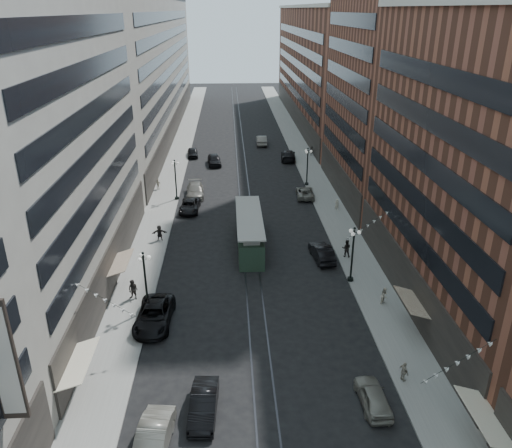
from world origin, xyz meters
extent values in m
plane|color=black|center=(0.00, 60.00, 0.00)|extent=(220.00, 220.00, 0.00)
cube|color=gray|center=(-11.00, 70.00, 0.07)|extent=(4.00, 180.00, 0.15)
cube|color=gray|center=(11.00, 70.00, 0.07)|extent=(4.00, 180.00, 0.15)
cube|color=#2D2D33|center=(-0.70, 70.00, 0.01)|extent=(0.12, 180.00, 0.02)
cube|color=#2D2D33|center=(0.70, 70.00, 0.01)|extent=(0.12, 180.00, 0.02)
cube|color=#9C988A|center=(-17.00, 33.00, 14.00)|extent=(8.00, 36.00, 28.00)
cube|color=#9C988A|center=(-17.00, 96.00, 13.00)|extent=(8.00, 90.00, 26.00)
cube|color=brown|center=(17.00, 28.00, 12.00)|extent=(8.00, 30.00, 24.00)
cube|color=brown|center=(17.00, 56.00, 21.00)|extent=(8.00, 26.00, 42.00)
cube|color=brown|center=(17.00, 105.00, 12.00)|extent=(8.00, 72.00, 24.00)
cylinder|color=black|center=(-9.20, 28.00, 0.30)|extent=(0.56, 0.56, 0.30)
cylinder|color=black|center=(-9.20, 28.00, 2.75)|extent=(0.18, 0.18, 5.20)
sphere|color=black|center=(-9.20, 28.00, 5.55)|extent=(0.24, 0.24, 0.24)
sphere|color=white|center=(-8.75, 28.00, 5.15)|extent=(0.36, 0.36, 0.36)
sphere|color=white|center=(-9.42, 28.39, 5.15)|extent=(0.36, 0.36, 0.36)
sphere|color=white|center=(-9.42, 27.61, 5.15)|extent=(0.36, 0.36, 0.36)
cylinder|color=black|center=(-9.20, 55.00, 0.30)|extent=(0.56, 0.56, 0.30)
cylinder|color=black|center=(-9.20, 55.00, 2.75)|extent=(0.18, 0.18, 5.20)
sphere|color=black|center=(-9.20, 55.00, 5.55)|extent=(0.24, 0.24, 0.24)
sphere|color=white|center=(-8.75, 55.00, 5.15)|extent=(0.36, 0.36, 0.36)
sphere|color=white|center=(-9.42, 55.39, 5.15)|extent=(0.36, 0.36, 0.36)
sphere|color=white|center=(-9.42, 54.61, 5.15)|extent=(0.36, 0.36, 0.36)
cylinder|color=black|center=(9.20, 32.00, 0.30)|extent=(0.56, 0.56, 0.30)
cylinder|color=black|center=(9.20, 32.00, 2.75)|extent=(0.18, 0.18, 5.20)
sphere|color=black|center=(9.20, 32.00, 5.55)|extent=(0.24, 0.24, 0.24)
sphere|color=white|center=(9.65, 32.00, 5.15)|extent=(0.36, 0.36, 0.36)
sphere|color=white|center=(8.97, 32.39, 5.15)|extent=(0.36, 0.36, 0.36)
sphere|color=white|center=(8.97, 31.61, 5.15)|extent=(0.36, 0.36, 0.36)
cylinder|color=black|center=(9.20, 60.00, 0.30)|extent=(0.56, 0.56, 0.30)
cylinder|color=black|center=(9.20, 60.00, 2.75)|extent=(0.18, 0.18, 5.20)
sphere|color=black|center=(9.20, 60.00, 5.55)|extent=(0.24, 0.24, 0.24)
sphere|color=white|center=(9.65, 60.00, 5.15)|extent=(0.36, 0.36, 0.36)
sphere|color=white|center=(8.97, 60.39, 5.15)|extent=(0.36, 0.36, 0.36)
sphere|color=white|center=(8.97, 59.61, 5.15)|extent=(0.36, 0.36, 0.36)
cube|color=#273D2C|center=(0.00, 40.51, 1.32)|extent=(2.55, 12.22, 2.65)
cube|color=gray|center=(0.00, 40.51, 2.95)|extent=(1.63, 11.20, 0.61)
cube|color=gray|center=(0.00, 40.51, 3.36)|extent=(2.75, 12.42, 0.15)
cylinder|color=black|center=(0.00, 35.93, 0.36)|extent=(2.34, 0.71, 0.71)
cylinder|color=black|center=(0.00, 45.09, 0.36)|extent=(2.34, 0.71, 0.71)
imported|color=slate|center=(-6.80, 13.13, 0.83)|extent=(2.31, 5.20, 1.66)
imported|color=black|center=(-8.40, 26.08, 0.84)|extent=(3.04, 6.15, 1.68)
imported|color=gray|center=(6.99, 16.06, 0.72)|extent=(1.82, 4.27, 1.44)
imported|color=black|center=(-3.96, 15.92, 0.77)|extent=(1.91, 4.78, 1.55)
imported|color=black|center=(-10.70, 29.81, 1.08)|extent=(1.02, 0.78, 1.87)
imported|color=#9F9684|center=(9.67, 18.11, 0.91)|extent=(0.67, 0.97, 1.51)
imported|color=black|center=(-7.18, 50.88, 0.71)|extent=(2.63, 5.21, 1.41)
imported|color=#67635B|center=(-6.80, 56.52, 0.82)|extent=(2.59, 5.76, 1.64)
imported|color=black|center=(-8.40, 76.52, 0.75)|extent=(2.13, 4.51, 1.49)
imported|color=black|center=(7.29, 36.72, 0.80)|extent=(2.23, 5.01, 1.60)
imported|color=slate|center=(8.25, 55.19, 0.69)|extent=(2.60, 5.09, 1.37)
imported|color=black|center=(8.03, 73.61, 0.85)|extent=(2.97, 6.05, 1.69)
imported|color=black|center=(-4.50, 71.38, 0.87)|extent=(2.57, 5.31, 1.75)
imported|color=slate|center=(4.17, 84.24, 0.87)|extent=(1.91, 5.31, 1.74)
imported|color=black|center=(-9.90, 42.01, 1.03)|extent=(1.69, 0.69, 1.77)
imported|color=#BFB59E|center=(-12.18, 59.15, 0.92)|extent=(0.99, 0.74, 1.53)
imported|color=black|center=(9.87, 36.94, 1.09)|extent=(1.01, 0.72, 1.88)
imported|color=#BEB59D|center=(11.53, 49.77, 0.93)|extent=(0.61, 0.44, 1.56)
imported|color=black|center=(12.38, 75.64, 0.96)|extent=(1.11, 0.62, 1.61)
imported|color=#BCB29C|center=(11.22, 27.89, 0.92)|extent=(0.81, 0.82, 1.54)
camera|label=1|loc=(-1.99, -8.67, 23.81)|focal=35.00mm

